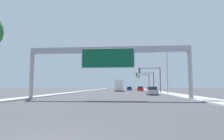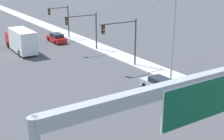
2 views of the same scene
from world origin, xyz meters
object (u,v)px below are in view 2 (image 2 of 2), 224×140
Objects in this scene: traffic_light_far_intersection at (62,17)px; traffic_light_near_intersection at (124,35)px; car_near_right at (22,33)px; traffic_light_mid_block at (86,26)px; car_mid_center at (160,85)px; car_mid_left at (56,38)px; truck_box_primary at (21,40)px; street_lamp_right at (171,33)px; sign_gantry at (203,94)px.

traffic_light_near_intersection is at bearing -91.35° from traffic_light_far_intersection.
traffic_light_near_intersection reaches higher than car_near_right.
traffic_light_far_intersection reaches higher than traffic_light_mid_block.
car_mid_center is at bearing -94.40° from traffic_light_mid_block.
car_near_right is at bearing 107.37° from traffic_light_mid_block.
car_mid_center is 0.97× the size of car_mid_left.
street_lamp_right is (10.02, -21.65, 3.74)m from truck_box_primary.
sign_gantry is 21.84m from traffic_light_near_intersection.
traffic_light_mid_block is 0.61× the size of street_lamp_right.
traffic_light_near_intersection reaches higher than traffic_light_mid_block.
car_mid_left is at bearing 96.95° from street_lamp_right.
traffic_light_far_intersection reaches higher than car_mid_center.
car_mid_center is 34.52m from car_near_right.
car_near_right is at bearing 85.63° from sign_gantry.
street_lamp_right reaches higher than car_mid_center.
car_mid_center is 26.65m from car_mid_left.
traffic_light_mid_block is (-0.09, 10.00, -0.25)m from traffic_light_near_intersection.
car_mid_center is at bearing -100.08° from traffic_light_near_intersection.
traffic_light_far_intersection is (0.47, 20.00, -0.29)m from traffic_light_near_intersection.
car_mid_left is at bearing 23.99° from truck_box_primary.
street_lamp_right is at bearing -65.16° from truck_box_primary.
traffic_light_near_intersection reaches higher than car_mid_center.
traffic_light_far_intersection is at bearing 44.12° from car_mid_left.
car_mid_center is 18.92m from traffic_light_mid_block.
car_mid_center reaches higher than car_near_right.
car_mid_center is 0.48× the size of street_lamp_right.
car_mid_left is (7.00, 38.14, -4.56)m from sign_gantry.
truck_box_primary reaches higher than car_mid_left.
traffic_light_near_intersection is at bearing 79.92° from car_mid_center.
car_near_right is at bearing 72.06° from truck_box_primary.
sign_gantry is 2.17× the size of street_lamp_right.
car_mid_left is 25.40m from street_lamp_right.
car_mid_left is 7.73m from truck_box_primary.
car_mid_left reaches higher than car_near_right.
street_lamp_right reaches higher than traffic_light_mid_block.
traffic_light_near_intersection is 1.05× the size of traffic_light_far_intersection.
car_mid_center is 0.51× the size of truck_box_primary.
sign_gantry is at bearing -121.34° from car_mid_center.
car_near_right is 0.75× the size of traffic_light_far_intersection.
traffic_light_near_intersection is 10.00m from traffic_light_mid_block.
traffic_light_mid_block is at bearing 85.60° from car_mid_center.
traffic_light_far_intersection is (9.00, 40.08, -1.36)m from sign_gantry.
traffic_light_near_intersection is 6.99m from street_lamp_right.
traffic_light_mid_block is (8.43, -4.95, 2.19)m from truck_box_primary.
truck_box_primary is 17.38m from traffic_light_near_intersection.
sign_gantry reaches higher than truck_box_primary.
sign_gantry is at bearing -102.65° from traffic_light_far_intersection.
traffic_light_near_intersection is at bearing -89.46° from traffic_light_mid_block.
traffic_light_far_intersection is (5.50, -5.76, 3.24)m from car_near_right.
truck_box_primary is at bearing 106.57° from car_mid_center.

